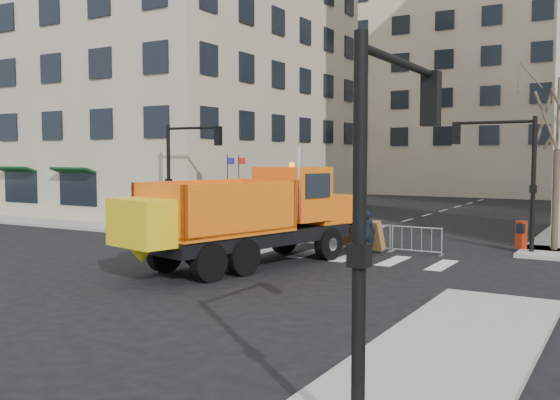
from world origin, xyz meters
The scene contains 16 objects.
ground centered at (0.00, 0.00, 0.00)m, with size 120.00×120.00×0.00m, color black.
sidewalk_back centered at (0.00, 8.50, 0.07)m, with size 64.00×5.00×0.15m, color gray.
sidewalk_near_right centered at (9.00, -6.00, 0.07)m, with size 3.00×14.00×0.15m, color gray.
building_left centered at (-20.00, 20.00, 13.00)m, with size 24.00×22.00×26.00m, color tan.
building_far centered at (0.00, 52.00, 12.00)m, with size 30.00×18.00×24.00m, color tan.
traffic_light_left centered at (-8.00, 7.50, 2.70)m, with size 0.18×0.18×5.40m, color black.
traffic_light_right centered at (8.50, 9.50, 2.70)m, with size 0.18×0.18×5.40m, color black.
traffic_light_near centered at (9.00, -9.00, 2.70)m, with size 0.18×0.18×5.40m, color black.
crowd_barriers centered at (-0.75, 7.60, 0.55)m, with size 12.60×0.60×1.10m, color #9EA0A5, non-canonical shape.
street_tree centered at (9.20, 10.50, 3.75)m, with size 3.00×3.00×7.50m, color #382B21, non-canonical shape.
plow_truck centered at (0.23, 1.82, 1.86)m, with size 5.42×11.13×4.17m.
cop_a centered at (2.90, 6.38, 0.87)m, with size 0.64×0.42×1.74m, color black.
cop_b centered at (1.30, 6.17, 0.89)m, with size 0.86×0.67×1.77m, color black.
cop_c centered at (1.30, 6.22, 0.97)m, with size 1.14×0.47×1.95m, color black.
worker centered at (-4.19, 6.96, 1.02)m, with size 1.13×0.65×1.74m, color #B5C517.
newspaper_box centered at (8.01, 10.18, 0.70)m, with size 0.45×0.40×1.10m, color #98230B.
Camera 1 is at (12.04, -16.27, 3.85)m, focal length 40.00 mm.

